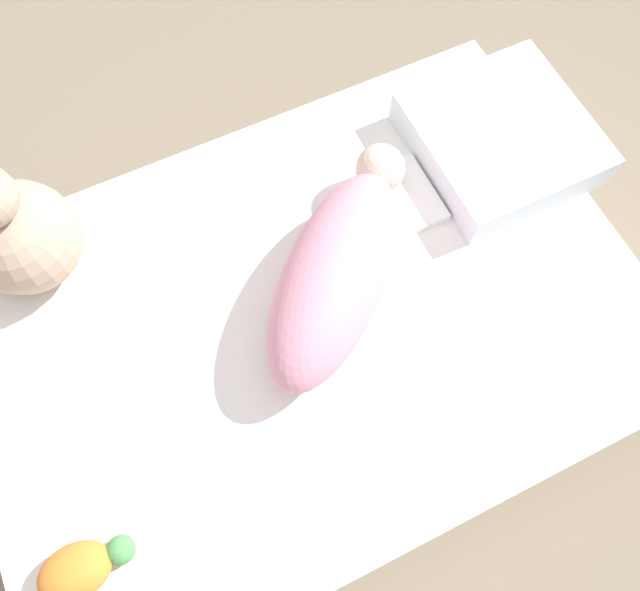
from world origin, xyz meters
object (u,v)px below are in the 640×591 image
bunny_plush (17,232)px  turtle_plush (81,569)px  swaddled_baby (337,270)px  pillow (501,138)px

bunny_plush → turtle_plush: bunny_plush is taller
swaddled_baby → turtle_plush: swaddled_baby is taller
pillow → bunny_plush: size_ratio=0.91×
turtle_plush → bunny_plush: bearing=80.8°
swaddled_baby → bunny_plush: (-0.51, 0.30, 0.04)m
turtle_plush → swaddled_baby: bearing=24.9°
pillow → turtle_plush: size_ratio=2.18×
swaddled_baby → turtle_plush: (-0.60, -0.28, -0.05)m
pillow → turtle_plush: 1.15m
swaddled_baby → pillow: 0.49m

